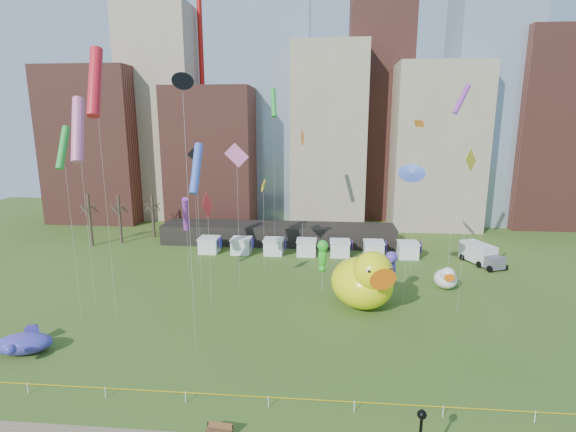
# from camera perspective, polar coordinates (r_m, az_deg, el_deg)

# --- Properties ---
(ground) EXTENTS (160.00, 160.00, 0.00)m
(ground) POSITION_cam_1_polar(r_m,az_deg,el_deg) (33.48, -2.59, -23.86)
(ground) COLOR #34561A
(ground) RESTS_ON ground
(skyline) EXTENTS (101.00, 23.00, 68.00)m
(skyline) POSITION_cam_1_polar(r_m,az_deg,el_deg) (87.84, 4.21, 13.40)
(skyline) COLOR brown
(skyline) RESTS_ON ground
(pavilion) EXTENTS (38.00, 6.00, 3.20)m
(pavilion) POSITION_cam_1_polar(r_m,az_deg,el_deg) (71.53, -1.32, -2.37)
(pavilion) COLOR black
(pavilion) RESTS_ON ground
(vendor_tents) EXTENTS (33.24, 2.80, 2.40)m
(vendor_tents) POSITION_cam_1_polar(r_m,az_deg,el_deg) (65.53, 2.48, -4.21)
(vendor_tents) COLOR white
(vendor_tents) RESTS_ON ground
(bare_trees) EXTENTS (8.44, 6.44, 8.50)m
(bare_trees) POSITION_cam_1_polar(r_m,az_deg,el_deg) (76.99, -21.20, -0.31)
(bare_trees) COLOR #382B21
(bare_trees) RESTS_ON ground
(caution_tape) EXTENTS (50.00, 0.06, 0.90)m
(caution_tape) POSITION_cam_1_polar(r_m,az_deg,el_deg) (33.08, -2.60, -22.91)
(caution_tape) COLOR white
(caution_tape) RESTS_ON ground
(big_duck) EXTENTS (8.80, 9.80, 6.85)m
(big_duck) POSITION_cam_1_polar(r_m,az_deg,el_deg) (47.53, 9.98, -8.32)
(big_duck) COLOR #FAFF0D
(big_duck) RESTS_ON ground
(small_duck) EXTENTS (2.96, 3.87, 2.91)m
(small_duck) POSITION_cam_1_polar(r_m,az_deg,el_deg) (55.94, 20.09, -7.67)
(small_duck) COLOR white
(small_duck) RESTS_ON ground
(seahorse_green) EXTENTS (1.36, 1.68, 6.48)m
(seahorse_green) POSITION_cam_1_polar(r_m,az_deg,el_deg) (50.21, 4.57, -4.95)
(seahorse_green) COLOR silver
(seahorse_green) RESTS_ON ground
(seahorse_purple) EXTENTS (1.64, 1.90, 5.53)m
(seahorse_purple) POSITION_cam_1_polar(r_m,az_deg,el_deg) (50.51, 13.45, -6.39)
(seahorse_purple) COLOR silver
(seahorse_purple) RESTS_ON ground
(whale_inflatable) EXTENTS (5.21, 6.05, 2.09)m
(whale_inflatable) POSITION_cam_1_polar(r_m,az_deg,el_deg) (45.50, -31.39, -14.00)
(whale_inflatable) COLOR #543490
(whale_inflatable) RESTS_ON ground
(park_bench) EXTENTS (1.76, 0.71, 0.88)m
(park_bench) POSITION_cam_1_polar(r_m,az_deg,el_deg) (31.19, -9.00, -26.02)
(park_bench) COLOR brown
(park_bench) RESTS_ON footpath
(box_truck) EXTENTS (4.76, 7.07, 2.83)m
(box_truck) POSITION_cam_1_polar(r_m,az_deg,el_deg) (67.07, 24.03, -4.61)
(box_truck) COLOR silver
(box_truck) RESTS_ON ground
(kite_0) EXTENTS (0.32, 2.77, 12.65)m
(kite_0) POSITION_cam_1_polar(r_m,az_deg,el_deg) (45.86, -10.55, 1.26)
(kite_0) COLOR silver
(kite_0) RESTS_ON ground
(kite_1) EXTENTS (2.81, 0.42, 17.38)m
(kite_1) POSITION_cam_1_polar(r_m,az_deg,el_deg) (50.69, -6.78, 7.65)
(kite_1) COLOR silver
(kite_1) RESTS_ON ground
(kite_2) EXTENTS (1.54, 0.63, 16.41)m
(kite_2) POSITION_cam_1_polar(r_m,az_deg,el_deg) (59.66, -12.35, 7.36)
(kite_2) COLOR silver
(kite_2) RESTS_ON ground
(kite_3) EXTENTS (0.72, 2.42, 19.41)m
(kite_3) POSITION_cam_1_polar(r_m,az_deg,el_deg) (46.38, -27.52, 7.97)
(kite_3) COLOR silver
(kite_3) RESTS_ON ground
(kite_4) EXTENTS (1.57, 1.75, 17.23)m
(kite_4) POSITION_cam_1_polar(r_m,az_deg,el_deg) (46.47, 22.89, 6.32)
(kite_4) COLOR silver
(kite_4) RESTS_ON ground
(kite_5) EXTENTS (1.19, 3.46, 17.41)m
(kite_5) POSITION_cam_1_polar(r_m,az_deg,el_deg) (50.83, -11.99, 6.13)
(kite_5) COLOR silver
(kite_5) RESTS_ON ground
(kite_6) EXTENTS (0.60, 2.12, 18.72)m
(kite_6) POSITION_cam_1_polar(r_m,az_deg,el_deg) (57.86, 2.02, 10.22)
(kite_6) COLOR silver
(kite_6) RESTS_ON ground
(kite_7) EXTENTS (1.55, 2.80, 10.70)m
(kite_7) POSITION_cam_1_polar(r_m,az_deg,el_deg) (55.59, -13.30, 0.22)
(kite_7) COLOR silver
(kite_7) RESTS_ON ground
(kite_8) EXTENTS (1.92, 4.07, 26.67)m
(kite_8) POSITION_cam_1_polar(r_m,az_deg,el_deg) (45.52, -24.08, 15.81)
(kite_8) COLOR silver
(kite_8) RESTS_ON ground
(kite_9) EXTENTS (2.26, 4.18, 22.35)m
(kite_9) POSITION_cam_1_polar(r_m,az_deg,el_deg) (49.99, -25.95, 10.17)
(kite_9) COLOR silver
(kite_9) RESTS_ON ground
(kite_10) EXTENTS (0.99, 1.13, 23.52)m
(kite_10) POSITION_cam_1_polar(r_m,az_deg,el_deg) (36.32, -13.74, 16.53)
(kite_10) COLOR silver
(kite_10) RESTS_ON ground
(kite_11) EXTENTS (1.14, 2.40, 24.22)m
(kite_11) POSITION_cam_1_polar(r_m,az_deg,el_deg) (60.87, -1.90, 14.64)
(kite_11) COLOR silver
(kite_11) RESTS_ON ground
(kite_12) EXTENTS (1.08, 3.89, 12.22)m
(kite_12) POSITION_cam_1_polar(r_m,az_deg,el_deg) (56.63, -3.27, 4.04)
(kite_12) COLOR silver
(kite_12) RESTS_ON ground
(kite_13) EXTENTS (1.83, 1.01, 15.46)m
(kite_13) POSITION_cam_1_polar(r_m,az_deg,el_deg) (46.79, 15.92, 5.39)
(kite_13) COLOR silver
(kite_13) RESTS_ON ground
(kite_14) EXTENTS (0.84, 2.67, 19.94)m
(kite_14) POSITION_cam_1_polar(r_m,az_deg,el_deg) (54.25, 16.89, 11.38)
(kite_14) COLOR silver
(kite_14) RESTS_ON ground
(kite_15) EXTENTS (2.15, 1.19, 24.10)m
(kite_15) POSITION_cam_1_polar(r_m,az_deg,el_deg) (56.82, 21.89, 14.04)
(kite_15) COLOR silver
(kite_15) RESTS_ON ground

